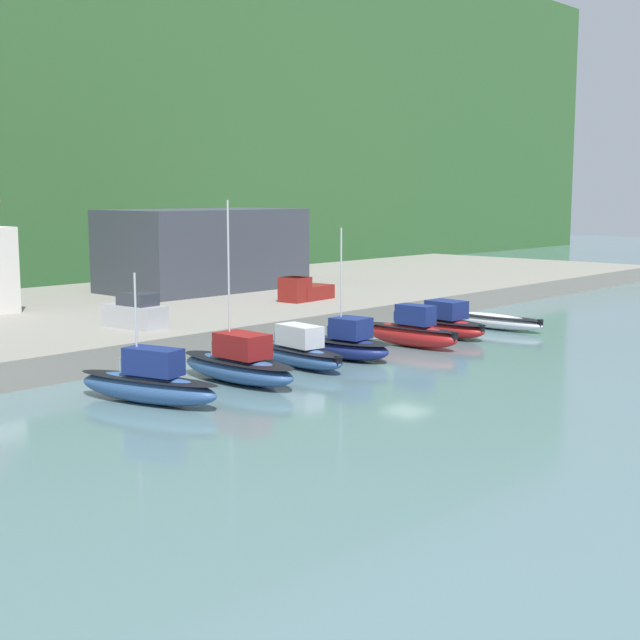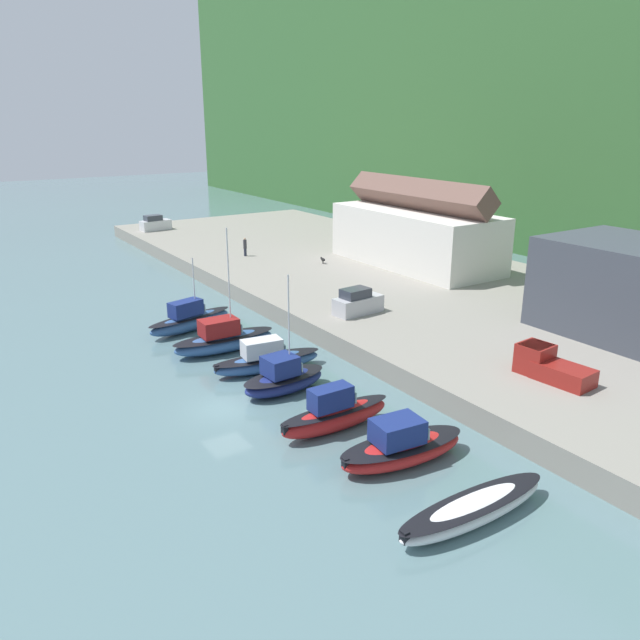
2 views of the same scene
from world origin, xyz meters
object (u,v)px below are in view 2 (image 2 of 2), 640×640
at_px(moored_boat_1, 224,339).
at_px(moored_boat_6, 473,509).
at_px(dog_on_quay, 323,259).
at_px(moored_boat_0, 190,320).
at_px(moored_boat_3, 284,379).
at_px(moored_boat_5, 401,447).
at_px(moored_boat_4, 335,414).
at_px(parked_car_0, 155,224).
at_px(person_on_quay, 245,247).
at_px(parked_car_1, 358,303).
at_px(pickup_truck_0, 548,365).
at_px(moored_boat_2, 266,360).

bearing_deg(moored_boat_1, moored_boat_6, 1.76).
bearing_deg(dog_on_quay, moored_boat_0, -151.44).
relative_size(moored_boat_3, moored_boat_5, 1.04).
bearing_deg(moored_boat_4, parked_car_0, 170.05).
distance_m(moored_boat_6, person_on_quay, 50.31).
height_order(moored_boat_6, parked_car_0, parked_car_0).
distance_m(moored_boat_5, parked_car_1, 20.86).
relative_size(moored_boat_3, moored_boat_6, 0.91).
bearing_deg(moored_boat_1, moored_boat_4, 0.82).
bearing_deg(parked_car_0, parked_car_1, -4.63).
bearing_deg(person_on_quay, pickup_truck_0, -0.27).
bearing_deg(moored_boat_2, moored_boat_6, 5.75).
bearing_deg(person_on_quay, moored_boat_1, -30.22).
height_order(moored_boat_4, pickup_truck_0, pickup_truck_0).
bearing_deg(parked_car_1, moored_boat_5, -34.71).
relative_size(moored_boat_1, moored_boat_6, 1.11).
distance_m(moored_boat_0, moored_boat_6, 31.21).
relative_size(moored_boat_3, parked_car_1, 1.80).
relative_size(moored_boat_2, moored_boat_5, 1.08).
height_order(moored_boat_3, parked_car_1, moored_boat_3).
bearing_deg(moored_boat_4, moored_boat_5, 10.40).
distance_m(moored_boat_1, moored_boat_4, 14.97).
xyz_separation_m(moored_boat_1, moored_boat_5, (19.75, 0.85, -0.06)).
xyz_separation_m(moored_boat_6, parked_car_1, (-23.47, 10.94, 1.89)).
distance_m(moored_boat_0, moored_boat_4, 20.93).
bearing_deg(moored_boat_1, pickup_truck_0, 36.14).
relative_size(moored_boat_6, parked_car_1, 1.97).
bearing_deg(parked_car_0, dog_on_quay, 9.72).
height_order(moored_boat_3, moored_boat_4, moored_boat_3).
relative_size(moored_boat_0, pickup_truck_0, 1.67).
relative_size(parked_car_0, person_on_quay, 2.03).
xyz_separation_m(moored_boat_3, person_on_quay, (-32.13, 13.40, 1.74)).
height_order(moored_boat_5, parked_car_0, parked_car_0).
bearing_deg(moored_boat_0, moored_boat_4, -13.33).
bearing_deg(person_on_quay, parked_car_0, -172.49).
xyz_separation_m(moored_boat_1, dog_on_quay, (-15.04, 18.95, 1.04)).
relative_size(moored_boat_5, dog_on_quay, 8.52).
distance_m(moored_boat_1, dog_on_quay, 24.22).
bearing_deg(moored_boat_3, moored_boat_1, 176.65).
distance_m(moored_boat_5, parked_car_0, 66.28).
bearing_deg(parked_car_0, moored_boat_1, -18.51).
bearing_deg(moored_boat_5, person_on_quay, 169.08).
xyz_separation_m(moored_boat_3, dog_on_quay, (-23.91, 18.80, 1.09)).
distance_m(moored_boat_2, dog_on_quay, 27.18).
height_order(moored_boat_0, moored_boat_4, moored_boat_0).
height_order(moored_boat_0, moored_boat_1, moored_boat_1).
bearing_deg(pickup_truck_0, person_on_quay, 84.65).
xyz_separation_m(moored_boat_1, pickup_truck_0, (18.93, 13.35, 1.41)).
distance_m(person_on_quay, dog_on_quay, 9.86).
relative_size(moored_boat_3, person_on_quay, 3.64).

